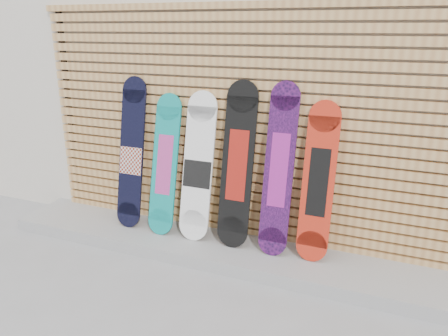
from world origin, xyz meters
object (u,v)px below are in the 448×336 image
Objects in this scene: snowboard_0 at (131,154)px; snowboard_2 at (198,168)px; snowboard_1 at (165,165)px; snowboard_5 at (318,182)px; snowboard_4 at (279,170)px; snowboard_3 at (238,165)px.

snowboard_0 is 0.74m from snowboard_2.
snowboard_2 reaches higher than snowboard_1.
snowboard_0 reaches higher than snowboard_5.
snowboard_5 is at bearing 1.07° from snowboard_1.
snowboard_1 is 1.15m from snowboard_4.
snowboard_0 is 0.99× the size of snowboard_3.
snowboard_5 is (1.88, 0.02, -0.05)m from snowboard_0.
snowboard_3 reaches higher than snowboard_2.
snowboard_0 is 1.09× the size of snowboard_5.
snowboard_3 is at bearing 179.77° from snowboard_4.
snowboard_3 is 0.39m from snowboard_4.
snowboard_0 reaches higher than snowboard_2.
snowboard_2 is 0.92× the size of snowboard_4.
snowboard_1 is at bearing -179.25° from snowboard_2.
snowboard_2 is 0.79m from snowboard_4.
snowboard_4 is at bearing 0.10° from snowboard_0.
snowboard_4 reaches higher than snowboard_1.
snowboard_5 is at bearing 0.60° from snowboard_0.
snowboard_1 is at bearing -1.24° from snowboard_0.
snowboard_1 is at bearing -179.45° from snowboard_4.
snowboard_2 is 1.01× the size of snowboard_5.
snowboard_3 is at bearing 0.22° from snowboard_0.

